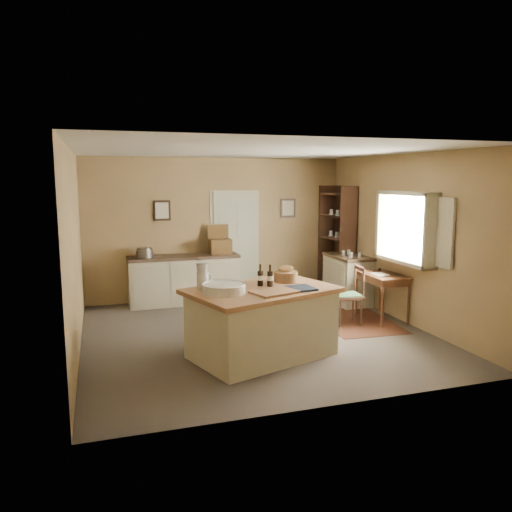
{
  "coord_description": "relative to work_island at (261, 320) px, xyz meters",
  "views": [
    {
      "loc": [
        -2.19,
        -6.86,
        2.32
      ],
      "look_at": [
        0.07,
        0.23,
        1.15
      ],
      "focal_mm": 35.0,
      "sensor_mm": 36.0,
      "label": 1
    }
  ],
  "objects": [
    {
      "name": "door",
      "position": [
        0.57,
        3.37,
        0.57
      ],
      "size": [
        0.97,
        0.06,
        2.11
      ],
      "primitive_type": "cube",
      "color": "#ADB194",
      "rests_on": "ground"
    },
    {
      "name": "writing_desk",
      "position": [
        2.42,
        1.03,
        0.19
      ],
      "size": [
        0.55,
        0.9,
        0.82
      ],
      "color": "#351C10",
      "rests_on": "ground"
    },
    {
      "name": "window",
      "position": [
        2.64,
        0.7,
        1.07
      ],
      "size": [
        0.25,
        1.99,
        1.12
      ],
      "color": "#B6B092",
      "rests_on": "ground"
    },
    {
      "name": "wall_right",
      "position": [
        2.72,
        0.9,
        0.87
      ],
      "size": [
        0.1,
        5.0,
        2.7
      ],
      "primitive_type": "cube",
      "color": "#997A50",
      "rests_on": "ground"
    },
    {
      "name": "right_cabinet",
      "position": [
        2.42,
        2.2,
        -0.02
      ],
      "size": [
        0.58,
        1.04,
        0.99
      ],
      "color": "#B6B092",
      "rests_on": "ground"
    },
    {
      "name": "desk_chair",
      "position": [
        1.75,
        0.96,
        -0.02
      ],
      "size": [
        0.48,
        0.48,
        0.92
      ],
      "primitive_type": null,
      "rotation": [
        0.0,
        0.0,
        -0.12
      ],
      "color": "#311D14",
      "rests_on": "ground"
    },
    {
      "name": "work_island",
      "position": [
        0.0,
        0.0,
        0.0
      ],
      "size": [
        2.13,
        1.72,
        1.2
      ],
      "rotation": [
        0.0,
        0.0,
        0.32
      ],
      "color": "#B6B092",
      "rests_on": "ground"
    },
    {
      "name": "wall_left",
      "position": [
        -2.28,
        0.9,
        0.87
      ],
      "size": [
        0.1,
        5.0,
        2.7
      ],
      "primitive_type": "cube",
      "color": "#997A50",
      "rests_on": "ground"
    },
    {
      "name": "ground",
      "position": [
        0.22,
        0.9,
        -0.48
      ],
      "size": [
        5.0,
        5.0,
        0.0
      ],
      "primitive_type": "plane",
      "color": "brown",
      "rests_on": "ground"
    },
    {
      "name": "ceiling",
      "position": [
        0.22,
        0.9,
        2.22
      ],
      "size": [
        5.0,
        5.0,
        0.0
      ],
      "primitive_type": "plane",
      "color": "silver",
      "rests_on": "wall_back"
    },
    {
      "name": "framed_prints",
      "position": [
        0.42,
        3.38,
        1.24
      ],
      "size": [
        2.82,
        0.02,
        0.38
      ],
      "color": "black",
      "rests_on": "ground"
    },
    {
      "name": "shelving_unit",
      "position": [
        2.58,
        2.9,
        0.6
      ],
      "size": [
        0.37,
        0.97,
        2.17
      ],
      "color": "#311D14",
      "rests_on": "ground"
    },
    {
      "name": "rug",
      "position": [
        1.97,
        1.03,
        -0.48
      ],
      "size": [
        1.22,
        1.68,
        0.01
      ],
      "primitive_type": "cube",
      "rotation": [
        0.0,
        0.0,
        -0.08
      ],
      "color": "#4B2211",
      "rests_on": "ground"
    },
    {
      "name": "wall_front",
      "position": [
        0.22,
        -1.6,
        0.87
      ],
      "size": [
        5.0,
        0.1,
        2.7
      ],
      "primitive_type": "cube",
      "color": "#997A50",
      "rests_on": "ground"
    },
    {
      "name": "sideboard",
      "position": [
        -0.49,
        3.1,
        -0.0
      ],
      "size": [
        2.04,
        0.58,
        1.18
      ],
      "color": "#B6B092",
      "rests_on": "ground"
    },
    {
      "name": "wall_back",
      "position": [
        0.22,
        3.4,
        0.87
      ],
      "size": [
        5.0,
        0.1,
        2.7
      ],
      "primitive_type": "cube",
      "color": "#997A50",
      "rests_on": "ground"
    }
  ]
}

